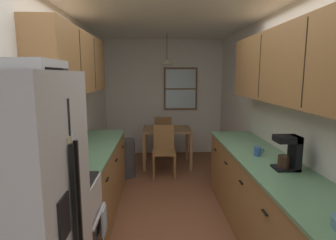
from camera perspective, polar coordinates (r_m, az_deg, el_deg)
ground_plane at (r=4.09m, az=0.24°, el=-16.66°), size 12.00×12.00×0.00m
wall_left at (r=3.89m, az=-20.02°, el=1.14°), size 0.10×9.00×2.55m
wall_right at (r=4.01m, az=19.92°, el=1.36°), size 0.10×9.00×2.55m
wall_back at (r=6.35m, az=-0.83°, el=4.63°), size 4.40×0.10×2.55m
ceiling_slab at (r=3.76m, az=0.27°, el=21.57°), size 4.40×9.00×0.08m
refrigerator at (r=1.90m, az=-28.70°, el=-19.64°), size 0.70×0.78×1.81m
stove_range at (r=2.68m, az=-21.47°, el=-20.84°), size 0.66×0.58×1.10m
microwave_over_range at (r=2.38m, az=-25.86°, el=6.83°), size 0.39×0.58×0.35m
counter_left at (r=3.83m, az=-15.07°, el=-11.50°), size 0.64×2.03×0.90m
upper_cabinets_left at (r=3.58m, az=-18.48°, el=11.00°), size 0.33×2.11×0.71m
counter_right at (r=3.21m, az=19.98°, el=-15.90°), size 0.64×3.20×0.90m
upper_cabinets_right at (r=2.94m, az=24.47°, el=10.13°), size 0.33×2.88×0.75m
dining_table at (r=5.50m, az=-0.21°, el=-3.01°), size 0.93×0.75×0.74m
dining_chair_near at (r=4.96m, az=-0.84°, el=-5.78°), size 0.40×0.40×0.90m
dining_chair_far at (r=6.09m, az=-1.10°, el=-2.94°), size 0.41×0.41×0.90m
pendant_light at (r=5.38m, az=-0.22°, el=11.77°), size 0.25×0.25×0.58m
back_window at (r=6.28m, az=2.57°, el=6.35°), size 0.74×0.05×0.94m
trash_bin at (r=5.02m, az=-8.42°, el=-7.68°), size 0.30×0.30×0.67m
storage_canister at (r=2.98m, az=-18.63°, el=-6.89°), size 0.12×0.12×0.17m
dish_towel at (r=2.70m, az=-12.88°, el=-19.44°), size 0.02×0.16×0.24m
coffee_maker at (r=2.87m, az=23.56°, el=-5.98°), size 0.22×0.18×0.32m
mug_by_coffeemaker at (r=3.25m, az=17.80°, el=-6.10°), size 0.12×0.08×0.10m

